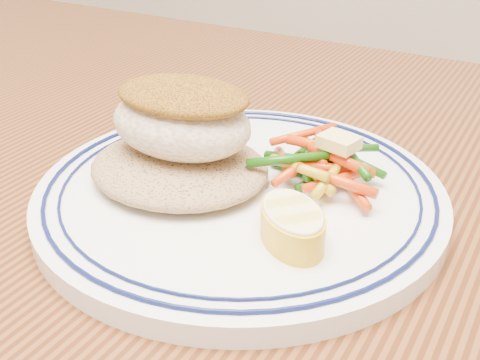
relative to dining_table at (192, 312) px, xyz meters
name	(u,v)px	position (x,y,z in m)	size (l,w,h in m)	color
dining_table	(192,312)	(0.00, 0.00, 0.00)	(1.50, 0.90, 0.75)	#45200D
plate	(240,193)	(0.03, 0.02, 0.11)	(0.29, 0.29, 0.02)	white
rice_pilaf	(179,164)	(-0.01, 0.01, 0.12)	(0.13, 0.12, 0.03)	olive
fish_fillet	(181,116)	(-0.01, 0.02, 0.16)	(0.11, 0.08, 0.05)	beige
vegetable_pile	(318,163)	(0.07, 0.06, 0.13)	(0.10, 0.10, 0.03)	#144C09
butter_pat	(339,142)	(0.09, 0.06, 0.14)	(0.03, 0.02, 0.01)	#FFE47C
lemon_wedge	(292,223)	(0.09, -0.02, 0.12)	(0.07, 0.07, 0.02)	yellow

